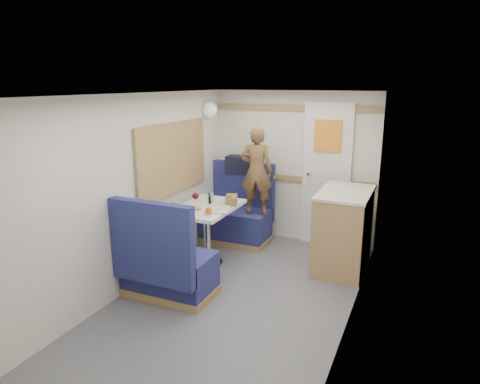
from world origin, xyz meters
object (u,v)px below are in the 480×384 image
at_px(galley_counter, 343,230).
at_px(duffel_bag, 244,164).
at_px(bench_far, 237,219).
at_px(cheese_block, 197,206).
at_px(person, 256,171).
at_px(dome_light, 209,110).
at_px(wine_glass, 195,197).
at_px(bench_near, 166,269).
at_px(beer_glass, 229,201).
at_px(orange_fruit, 209,211).
at_px(pepper_grinder, 210,200).
at_px(bread_loaf, 231,200).
at_px(dinette_table, 207,219).
at_px(tumbler_mid, 211,197).
at_px(tumbler_left, 173,208).
at_px(tray, 217,209).

distance_m(galley_counter, duffel_bag, 1.68).
bearing_deg(bench_far, cheese_block, -92.11).
bearing_deg(person, dome_light, -18.38).
height_order(cheese_block, wine_glass, wine_glass).
distance_m(bench_far, bench_near, 1.73).
height_order(bench_far, beer_glass, bench_far).
bearing_deg(bench_near, orange_fruit, 71.04).
relative_size(bench_far, cheese_block, 9.44).
distance_m(galley_counter, cheese_block, 1.69).
distance_m(pepper_grinder, bread_loaf, 0.26).
height_order(dinette_table, bench_near, bench_near).
xyz_separation_m(duffel_bag, orange_fruit, (0.21, -1.43, -0.24)).
xyz_separation_m(tumbler_mid, pepper_grinder, (0.03, -0.08, -0.01)).
distance_m(tumbler_left, tumbler_mid, 0.58).
distance_m(wine_glass, pepper_grinder, 0.22).
distance_m(duffel_bag, tumbler_mid, 0.97).
xyz_separation_m(duffel_bag, beer_glass, (0.24, -0.99, -0.24)).
xyz_separation_m(person, beer_glass, (-0.09, -0.63, -0.24)).
relative_size(wine_glass, beer_glass, 1.54).
xyz_separation_m(bench_far, tray, (0.18, -0.95, 0.43)).
bearing_deg(orange_fruit, tray, 92.08).
bearing_deg(galley_counter, bread_loaf, -164.02).
distance_m(duffel_bag, orange_fruit, 1.46).
relative_size(tumbler_left, pepper_grinder, 1.16).
relative_size(person, cheese_block, 10.11).
bearing_deg(tumbler_left, bench_far, 79.61).
bearing_deg(bench_far, tumbler_mid, -93.24).
bearing_deg(cheese_block, dome_light, 109.18).
bearing_deg(bread_loaf, bench_near, -102.00).
bearing_deg(beer_glass, tumbler_mid, 169.24).
xyz_separation_m(bench_far, person, (0.31, -0.10, 0.71)).
bearing_deg(person, tumbler_left, 53.10).
bearing_deg(dinette_table, bench_far, 90.00).
xyz_separation_m(tray, bread_loaf, (0.04, 0.28, 0.04)).
distance_m(tray, beer_glass, 0.23).
relative_size(bench_far, dome_light, 5.25).
bearing_deg(pepper_grinder, dinette_table, -82.52).
relative_size(person, tray, 3.27).
xyz_separation_m(bench_near, dome_light, (-0.39, 1.71, 1.45)).
bearing_deg(beer_glass, tray, -100.67).
distance_m(dinette_table, bread_loaf, 0.36).
bearing_deg(duffel_bag, person, -51.78).
bearing_deg(tumbler_mid, beer_glass, -10.76).
distance_m(bench_far, tumbler_left, 1.33).
bearing_deg(tumbler_mid, tray, -50.92).
xyz_separation_m(dome_light, tray, (0.57, -0.94, -1.02)).
distance_m(dinette_table, tumbler_mid, 0.28).
relative_size(dinette_table, bread_loaf, 3.89).
distance_m(bench_near, tumbler_left, 0.72).
relative_size(bench_far, orange_fruit, 14.19).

